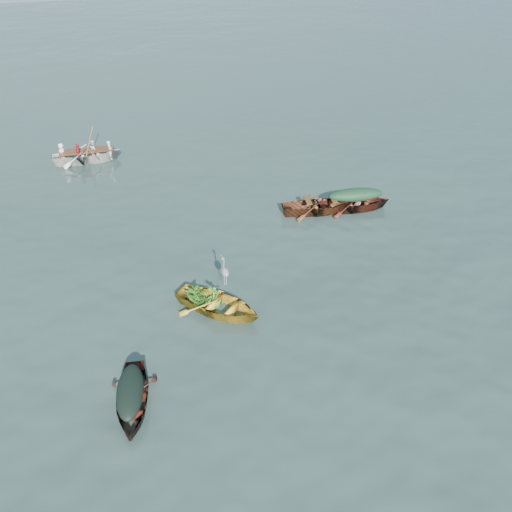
{
  "coord_description": "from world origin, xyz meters",
  "views": [
    {
      "loc": [
        -4.71,
        -11.52,
        9.89
      ],
      "look_at": [
        -0.1,
        1.33,
        0.5
      ],
      "focal_mm": 35.0,
      "sensor_mm": 36.0,
      "label": 1
    }
  ],
  "objects_px": {
    "dark_covered_boat": "(133,406)",
    "rowed_boat": "(88,162)",
    "yellow_dinghy": "(219,311)",
    "open_wooden_boat": "(319,212)",
    "heron": "(225,276)",
    "green_tarp_boat": "(354,210)"
  },
  "relations": [
    {
      "from": "green_tarp_boat",
      "to": "heron",
      "type": "xyz_separation_m",
      "value": [
        -6.54,
        -3.76,
        0.93
      ]
    },
    {
      "from": "yellow_dinghy",
      "to": "open_wooden_boat",
      "type": "relative_size",
      "value": 0.81
    },
    {
      "from": "open_wooden_boat",
      "to": "rowed_boat",
      "type": "distance_m",
      "value": 11.75
    },
    {
      "from": "yellow_dinghy",
      "to": "open_wooden_boat",
      "type": "height_order",
      "value": "open_wooden_boat"
    },
    {
      "from": "dark_covered_boat",
      "to": "heron",
      "type": "bearing_deg",
      "value": 54.34
    },
    {
      "from": "heron",
      "to": "open_wooden_boat",
      "type": "bearing_deg",
      "value": -4.8
    },
    {
      "from": "dark_covered_boat",
      "to": "open_wooden_boat",
      "type": "bearing_deg",
      "value": 51.58
    },
    {
      "from": "green_tarp_boat",
      "to": "rowed_boat",
      "type": "height_order",
      "value": "rowed_boat"
    },
    {
      "from": "yellow_dinghy",
      "to": "green_tarp_boat",
      "type": "bearing_deg",
      "value": -11.84
    },
    {
      "from": "dark_covered_boat",
      "to": "rowed_boat",
      "type": "relative_size",
      "value": 0.7
    },
    {
      "from": "green_tarp_boat",
      "to": "dark_covered_boat",
      "type": "bearing_deg",
      "value": 135.68
    },
    {
      "from": "green_tarp_boat",
      "to": "heron",
      "type": "bearing_deg",
      "value": 130.84
    },
    {
      "from": "dark_covered_boat",
      "to": "open_wooden_boat",
      "type": "distance_m",
      "value": 11.03
    },
    {
      "from": "yellow_dinghy",
      "to": "dark_covered_boat",
      "type": "xyz_separation_m",
      "value": [
        -2.94,
        -2.66,
        0.0
      ]
    },
    {
      "from": "dark_covered_boat",
      "to": "rowed_boat",
      "type": "bearing_deg",
      "value": 101.16
    },
    {
      "from": "yellow_dinghy",
      "to": "dark_covered_boat",
      "type": "height_order",
      "value": "yellow_dinghy"
    },
    {
      "from": "dark_covered_boat",
      "to": "rowed_boat",
      "type": "distance_m",
      "value": 15.37
    },
    {
      "from": "green_tarp_boat",
      "to": "open_wooden_boat",
      "type": "bearing_deg",
      "value": 90.0
    },
    {
      "from": "green_tarp_boat",
      "to": "rowed_boat",
      "type": "xyz_separation_m",
      "value": [
        -9.76,
        8.53,
        0.0
      ]
    },
    {
      "from": "green_tarp_boat",
      "to": "open_wooden_boat",
      "type": "height_order",
      "value": "open_wooden_boat"
    },
    {
      "from": "green_tarp_boat",
      "to": "rowed_boat",
      "type": "distance_m",
      "value": 12.97
    },
    {
      "from": "yellow_dinghy",
      "to": "rowed_boat",
      "type": "distance_m",
      "value": 13.03
    }
  ]
}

